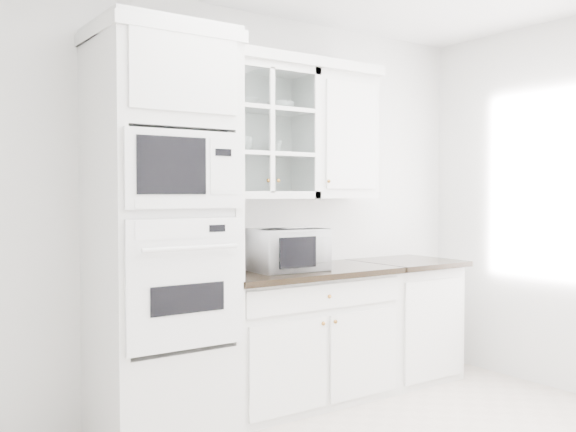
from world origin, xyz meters
TOP-DOWN VIEW (x-y plane):
  - room_shell at (0.00, 0.43)m, footprint 4.00×3.50m
  - oven_column at (-0.75, 1.42)m, footprint 0.76×0.68m
  - base_cabinet_run at (0.28, 1.45)m, footprint 1.32×0.67m
  - extra_base_cabinet at (1.28, 1.45)m, footprint 0.72×0.67m
  - upper_cabinet_glass at (0.03, 1.58)m, footprint 0.80×0.33m
  - upper_cabinet_solid at (0.71, 1.58)m, footprint 0.55×0.33m
  - crown_molding at (-0.07, 1.56)m, footprint 2.14×0.38m
  - countertop_microwave at (0.14, 1.42)m, footprint 0.51×0.43m
  - bowl_a at (-0.12, 1.58)m, footprint 0.28×0.28m
  - bowl_b at (0.22, 1.59)m, footprint 0.22×0.22m
  - cup_a at (-0.08, 1.60)m, footprint 0.14×0.14m
  - cup_b at (0.18, 1.60)m, footprint 0.11×0.11m

SIDE VIEW (x-z plane):
  - base_cabinet_run at x=0.28m, z-range 0.00..0.92m
  - extra_base_cabinet at x=1.28m, z-range 0.00..0.92m
  - countertop_microwave at x=0.14m, z-range 0.92..1.20m
  - oven_column at x=-0.75m, z-range 0.00..2.40m
  - cup_b at x=0.18m, z-range 1.71..1.80m
  - cup_a at x=-0.08m, z-range 1.71..1.81m
  - room_shell at x=0.00m, z-range 0.43..3.13m
  - upper_cabinet_glass at x=0.03m, z-range 1.40..2.30m
  - upper_cabinet_solid at x=0.71m, z-range 1.40..2.30m
  - bowl_a at x=-0.12m, z-range 2.01..2.07m
  - bowl_b at x=0.22m, z-range 2.01..2.07m
  - crown_molding at x=-0.07m, z-range 2.30..2.37m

